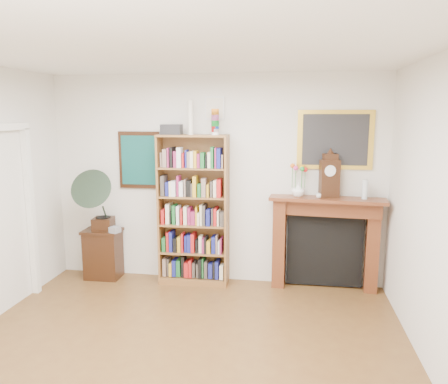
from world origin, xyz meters
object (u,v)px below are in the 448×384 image
(gramophone, at_px, (97,196))
(side_cabinet, at_px, (103,254))
(fireplace, at_px, (325,234))
(mantel_clock, at_px, (329,177))
(teacup, at_px, (319,196))
(bottle_right, at_px, (365,190))
(flower_vase, at_px, (298,190))
(bottle_left, at_px, (365,189))
(cd_stack, at_px, (115,230))
(bookshelf, at_px, (193,202))

(gramophone, bearing_deg, side_cabinet, 86.79)
(fireplace, height_order, mantel_clock, mantel_clock)
(teacup, relative_size, bottle_right, 0.38)
(flower_vase, xyz_separation_m, bottle_left, (0.82, -0.04, 0.03))
(cd_stack, distance_m, flower_vase, 2.51)
(bottle_right, bearing_deg, side_cabinet, -178.67)
(bookshelf, relative_size, fireplace, 1.57)
(side_cabinet, distance_m, mantel_clock, 3.26)
(fireplace, xyz_separation_m, gramophone, (-3.03, -0.21, 0.46))
(bottle_left, bearing_deg, teacup, -177.58)
(flower_vase, bearing_deg, fireplace, 4.48)
(fireplace, distance_m, bottle_left, 0.77)
(fireplace, distance_m, mantel_clock, 0.77)
(mantel_clock, bearing_deg, flower_vase, 165.73)
(bookshelf, relative_size, gramophone, 2.67)
(side_cabinet, relative_size, cd_stack, 5.78)
(flower_vase, relative_size, teacup, 2.30)
(teacup, xyz_separation_m, bottle_right, (0.57, 0.08, 0.07))
(bookshelf, distance_m, cd_stack, 1.14)
(bookshelf, relative_size, cd_stack, 19.29)
(cd_stack, height_order, flower_vase, flower_vase)
(side_cabinet, distance_m, bottle_left, 3.63)
(gramophone, bearing_deg, bookshelf, -0.86)
(side_cabinet, height_order, teacup, teacup)
(flower_vase, bearing_deg, cd_stack, -175.74)
(fireplace, bearing_deg, cd_stack, -170.73)
(flower_vase, xyz_separation_m, bottle_right, (0.83, 0.01, 0.01))
(side_cabinet, xyz_separation_m, bottle_right, (3.50, 0.08, 0.98))
(bookshelf, relative_size, flower_vase, 13.18)
(mantel_clock, relative_size, flower_vase, 3.16)
(teacup, bearing_deg, flower_vase, 165.56)
(side_cabinet, relative_size, flower_vase, 3.95)
(bookshelf, distance_m, fireplace, 1.78)
(bookshelf, distance_m, bottle_right, 2.22)
(side_cabinet, xyz_separation_m, bottle_left, (3.48, 0.03, 1.00))
(flower_vase, bearing_deg, teacup, -14.44)
(teacup, bearing_deg, gramophone, -177.82)
(fireplace, bearing_deg, teacup, -133.48)
(side_cabinet, relative_size, fireplace, 0.47)
(fireplace, height_order, bottle_left, bottle_left)
(gramophone, distance_m, mantel_clock, 3.07)
(side_cabinet, xyz_separation_m, teacup, (2.93, 0.00, 0.91))
(bottle_left, bearing_deg, side_cabinet, -179.56)
(bookshelf, bearing_deg, side_cabinet, 179.47)
(side_cabinet, height_order, flower_vase, flower_vase)
(fireplace, height_order, teacup, teacup)
(mantel_clock, bearing_deg, fireplace, 103.60)
(cd_stack, bearing_deg, teacup, 2.43)
(mantel_clock, height_order, bottle_left, mantel_clock)
(cd_stack, relative_size, bottle_left, 0.50)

